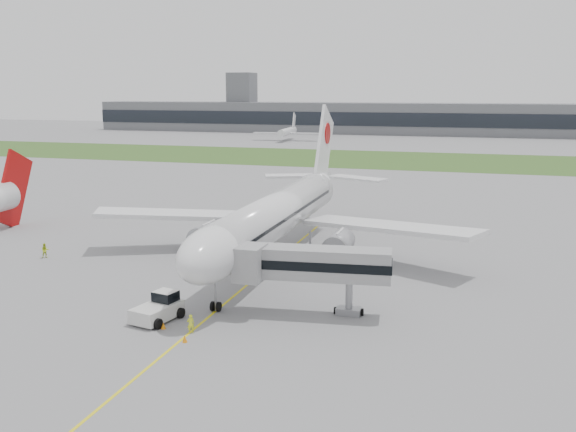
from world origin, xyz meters
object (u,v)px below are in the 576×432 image
(jet_bridge, at_px, (309,264))
(ground_crew_near, at_px, (191,324))
(airliner, at_px, (280,212))
(pushback_tug, at_px, (159,308))

(jet_bridge, relative_size, ground_crew_near, 8.33)
(airliner, height_order, jet_bridge, airliner)
(airliner, relative_size, ground_crew_near, 32.62)
(pushback_tug, relative_size, ground_crew_near, 3.08)
(pushback_tug, bearing_deg, airliner, 92.69)
(jet_bridge, distance_m, ground_crew_near, 11.64)
(airliner, height_order, pushback_tug, airliner)
(pushback_tug, xyz_separation_m, jet_bridge, (12.32, 5.00, 3.64))
(ground_crew_near, bearing_deg, pushback_tug, -62.33)
(airliner, height_order, ground_crew_near, airliner)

